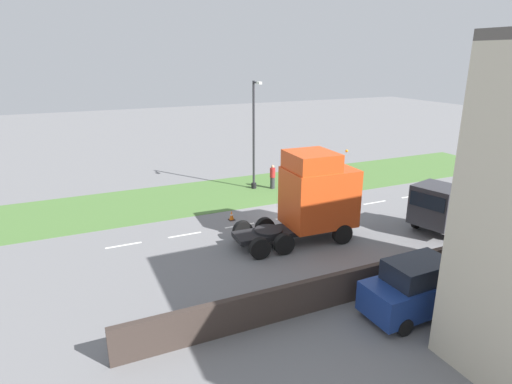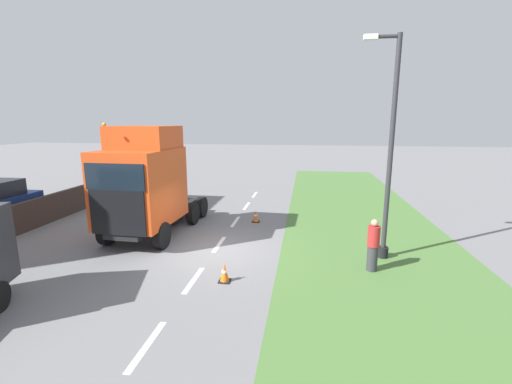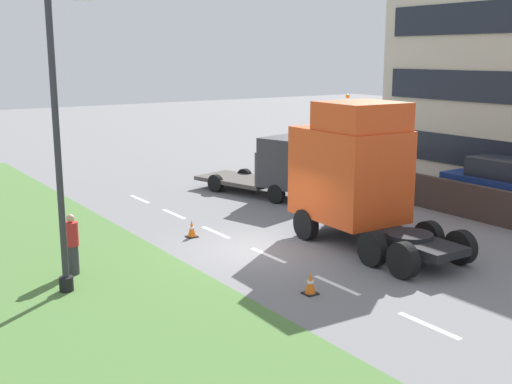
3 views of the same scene
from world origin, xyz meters
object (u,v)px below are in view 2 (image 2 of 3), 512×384
Objects in this scene: lorry_cab at (144,184)px; traffic_cone_lead at (225,273)px; pedestrian at (373,246)px; traffic_cone_trailing at (256,216)px; lamp_post at (388,162)px.

lorry_cab is 5.82m from traffic_cone_lead.
traffic_cone_trailing is (4.60, -4.99, -0.58)m from pedestrian.
pedestrian reaches higher than traffic_cone_lead.
lamp_post is 2.92m from pedestrian.
traffic_cone_trailing is at bearing -142.55° from lorry_cab.
pedestrian is 4.88m from traffic_cone_lead.
pedestrian is (-8.80, 2.04, -1.46)m from lorry_cab.
lorry_cab is 9.44m from lamp_post.
traffic_cone_trailing is (-4.21, -2.95, -2.05)m from lorry_cab.
lamp_post is at bearing 143.67° from traffic_cone_trailing.
lamp_post is 6.62m from traffic_cone_lead.
lorry_cab is 11.08× the size of traffic_cone_trailing.
lorry_cab reaches higher than traffic_cone_lead.
traffic_cone_lead is at bearing 27.42° from lamp_post.
traffic_cone_lead is 1.00× the size of traffic_cone_trailing.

